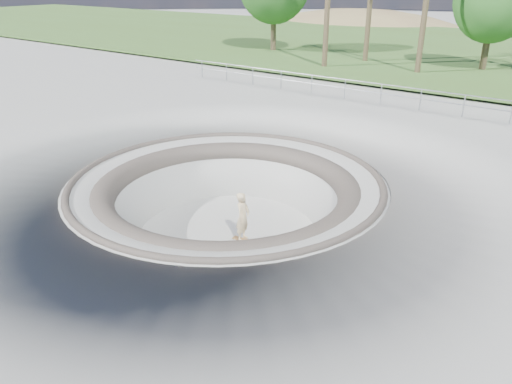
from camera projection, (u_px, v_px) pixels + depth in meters
ground at (227, 180)px, 16.25m from camera, size 180.00×180.00×0.00m
skate_bowl at (228, 230)px, 16.99m from camera, size 14.00×14.00×4.10m
grass_strip at (491, 52)px, 41.11m from camera, size 180.00×36.00×0.12m
safety_railing at (381, 94)px, 24.78m from camera, size 25.00×0.06×1.03m
skateboard at (243, 240)px, 16.36m from camera, size 0.77×0.29×0.08m
skater at (243, 217)px, 16.02m from camera, size 0.52×0.68×1.66m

